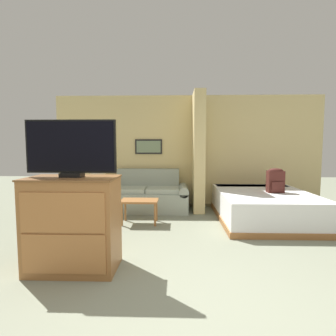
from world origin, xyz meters
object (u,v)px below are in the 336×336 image
tv (71,148)px  backpack (275,180)px  coffee_table (140,203)px  table_lamp (98,171)px  bed (263,206)px  tv_dresser (73,224)px  couch (147,196)px

tv → backpack: 3.75m
coffee_table → tv: tv is taller
coffee_table → tv: (-0.51, -1.83, 1.03)m
table_lamp → bed: (3.45, -0.74, -0.60)m
bed → coffee_table: bearing=-172.7°
backpack → table_lamp: bearing=167.6°
coffee_table → tv_dresser: size_ratio=0.63×
backpack → tv_dresser: bearing=-146.0°
bed → backpack: size_ratio=4.67×
tv_dresser → bed: (2.87, 2.13, -0.26)m
table_lamp → tv: (0.57, -2.87, 0.53)m
couch → coffee_table: couch is taller
bed → table_lamp: bearing=167.9°
coffee_table → table_lamp: bearing=136.0°
tv → bed: tv is taller
couch → tv: (-0.54, -2.83, 1.09)m
coffee_table → couch: bearing=88.5°
coffee_table → tv_dresser: bearing=-105.6°
tv_dresser → backpack: tv_dresser is taller
backpack → tv: bearing=-146.0°
table_lamp → bed: 3.58m
tv → bed: 3.75m
coffee_table → tv_dresser: (-0.51, -1.83, 0.16)m
couch → table_lamp: (-1.11, 0.04, 0.56)m
bed → tv: bearing=-143.4°
couch → table_lamp: size_ratio=4.24×
table_lamp → tv_dresser: bearing=-78.7°
tv → couch: bearing=79.3°
table_lamp → tv_dresser: tv_dresser is taller
couch → tv: tv is taller
couch → backpack: backpack is taller
bed → backpack: 0.55m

